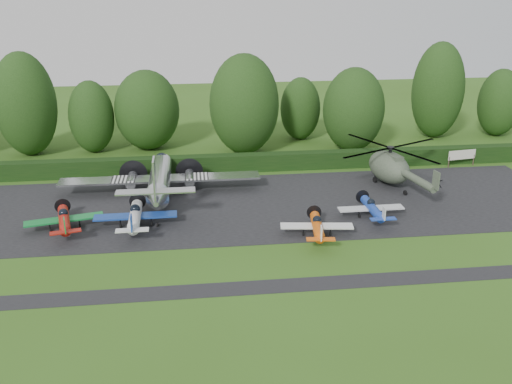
{
  "coord_description": "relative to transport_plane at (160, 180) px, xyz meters",
  "views": [
    {
      "loc": [
        -2.94,
        -42.61,
        21.64
      ],
      "look_at": [
        3.1,
        7.25,
        2.5
      ],
      "focal_mm": 40.0,
      "sensor_mm": 36.0,
      "label": 1
    }
  ],
  "objects": [
    {
      "name": "light_plane_red",
      "position": [
        -8.26,
        -7.6,
        -0.77
      ],
      "size": [
        6.9,
        7.26,
        2.65
      ],
      "rotation": [
        0.0,
        0.0,
        -0.23
      ],
      "color": "#9B160E",
      "rests_on": "ground"
    },
    {
      "name": "light_plane_blue",
      "position": [
        20.15,
        -8.14,
        -0.87
      ],
      "size": [
        6.29,
        6.62,
        2.42
      ],
      "rotation": [
        0.0,
        0.0,
        -0.01
      ],
      "color": "#1A3A9E",
      "rests_on": "ground"
    },
    {
      "name": "light_plane_white",
      "position": [
        -1.97,
        -7.81,
        -0.67
      ],
      "size": [
        7.51,
        7.89,
        2.88
      ],
      "rotation": [
        0.0,
        0.0,
        -0.01
      ],
      "color": "silver",
      "rests_on": "ground"
    },
    {
      "name": "helicopter",
      "position": [
        24.79,
        0.68,
        0.44
      ],
      "size": [
        13.38,
        15.67,
        4.31
      ],
      "rotation": [
        0.0,
        0.0,
        -0.19
      ],
      "color": "#384434",
      "rests_on": "ground"
    },
    {
      "name": "tree_1",
      "position": [
        18.66,
        20.27,
        2.46
      ],
      "size": [
        5.52,
        5.52,
        8.7
      ],
      "color": "black",
      "rests_on": "ground"
    },
    {
      "name": "light_plane_orange",
      "position": [
        14.04,
        -11.61,
        -0.85
      ],
      "size": [
        6.41,
        6.74,
        2.46
      ],
      "rotation": [
        0.0,
        0.0,
        0.13
      ],
      "color": "#DF590D",
      "rests_on": "ground"
    },
    {
      "name": "tree_2",
      "position": [
        -2.1,
        18.03,
        3.32
      ],
      "size": [
        8.39,
        8.39,
        10.42
      ],
      "color": "black",
      "rests_on": "ground"
    },
    {
      "name": "ground",
      "position": [
        6.16,
        -13.64,
        -1.88
      ],
      "size": [
        160.0,
        160.0,
        0.0
      ],
      "primitive_type": "plane",
      "color": "#345919",
      "rests_on": "ground"
    },
    {
      "name": "tree_9",
      "position": [
        47.08,
        18.85,
        2.88
      ],
      "size": [
        5.97,
        5.97,
        9.55
      ],
      "color": "black",
      "rests_on": "ground"
    },
    {
      "name": "hedgerow",
      "position": [
        6.16,
        7.36,
        -1.88
      ],
      "size": [
        90.0,
        1.6,
        2.0
      ],
      "primitive_type": "cube",
      "color": "black",
      "rests_on": "ground"
    },
    {
      "name": "tree_4",
      "position": [
        -16.98,
        17.15,
        4.65
      ],
      "size": [
        7.6,
        7.6,
        13.08
      ],
      "color": "black",
      "rests_on": "ground"
    },
    {
      "name": "taxiway_verge",
      "position": [
        6.16,
        -19.64,
        -1.87
      ],
      "size": [
        70.0,
        2.0,
        0.0
      ],
      "primitive_type": "cube",
      "color": "black",
      "rests_on": "ground"
    },
    {
      "name": "sign_board",
      "position": [
        35.66,
        5.77,
        -0.49
      ],
      "size": [
        3.64,
        0.14,
        2.05
      ],
      "rotation": [
        0.0,
        0.0,
        -0.15
      ],
      "color": "#3F3326",
      "rests_on": "ground"
    },
    {
      "name": "tree_3",
      "position": [
        -9.13,
        17.39,
        2.77
      ],
      "size": [
        5.74,
        5.74,
        9.33
      ],
      "color": "black",
      "rests_on": "ground"
    },
    {
      "name": "tree_5",
      "position": [
        10.31,
        14.67,
        4.48
      ],
      "size": [
        8.82,
        8.82,
        12.74
      ],
      "color": "black",
      "rests_on": "ground"
    },
    {
      "name": "tree_7",
      "position": [
        37.86,
        19.2,
        4.78
      ],
      "size": [
        7.13,
        7.13,
        13.34
      ],
      "color": "black",
      "rests_on": "ground"
    },
    {
      "name": "tree_0",
      "position": [
        24.44,
        14.16,
        3.54
      ],
      "size": [
        7.92,
        7.92,
        10.85
      ],
      "color": "black",
      "rests_on": "ground"
    },
    {
      "name": "apron",
      "position": [
        6.16,
        -3.64,
        -1.87
      ],
      "size": [
        70.0,
        18.0,
        0.01
      ],
      "primitive_type": "cube",
      "color": "black",
      "rests_on": "ground"
    },
    {
      "name": "transport_plane",
      "position": [
        0.0,
        0.0,
        0.0
      ],
      "size": [
        20.99,
        16.09,
        6.73
      ],
      "rotation": [
        0.0,
        0.0,
        0.0
      ],
      "color": "silver",
      "rests_on": "ground"
    }
  ]
}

